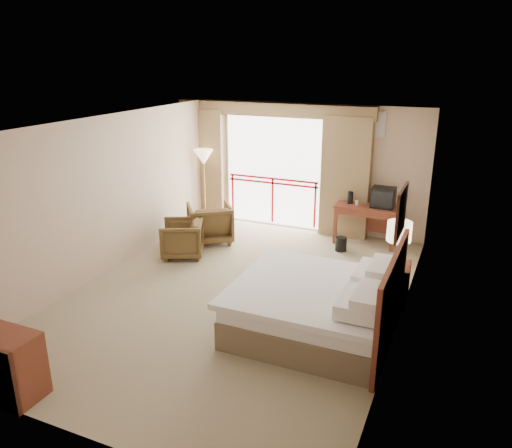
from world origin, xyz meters
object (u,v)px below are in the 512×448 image
at_px(bed, 318,306).
at_px(floor_lamp, 204,160).
at_px(desk, 367,213).
at_px(wastebasket, 341,244).
at_px(table_lamp, 399,232).
at_px(tv, 383,198).
at_px(nightstand, 394,283).
at_px(armchair_far, 211,241).
at_px(side_table, 187,228).
at_px(armchair_near, 183,256).

relative_size(bed, floor_lamp, 1.27).
relative_size(desk, wastebasket, 4.43).
distance_m(table_lamp, wastebasket, 2.36).
height_order(table_lamp, desk, table_lamp).
bearing_deg(tv, nightstand, -75.14).
relative_size(nightstand, armchair_far, 0.72).
bearing_deg(desk, floor_lamp, 179.03).
distance_m(nightstand, table_lamp, 0.82).
relative_size(tv, side_table, 0.85).
xyz_separation_m(desk, tv, (0.30, -0.06, 0.37)).
height_order(nightstand, floor_lamp, floor_lamp).
height_order(table_lamp, armchair_far, table_lamp).
bearing_deg(floor_lamp, nightstand, -26.58).
relative_size(wastebasket, side_table, 0.53).
distance_m(desk, armchair_near, 3.76).
height_order(tv, floor_lamp, floor_lamp).
relative_size(bed, side_table, 4.06).
xyz_separation_m(table_lamp, desk, (-0.94, 2.38, -0.51)).
xyz_separation_m(wastebasket, armchair_far, (-2.59, -0.56, -0.14)).
relative_size(nightstand, side_table, 1.20).
height_order(desk, tv, tv).
xyz_separation_m(table_lamp, armchair_near, (-3.97, 0.25, -1.13)).
relative_size(desk, floor_lamp, 0.73).
relative_size(armchair_far, armchair_near, 1.14).
distance_m(desk, wastebasket, 0.88).
bearing_deg(wastebasket, armchair_near, -151.42).
xyz_separation_m(bed, side_table, (-3.36, 2.13, -0.02)).
relative_size(table_lamp, wastebasket, 2.33).
bearing_deg(wastebasket, tv, 43.00).
bearing_deg(armchair_near, bed, 37.81).
bearing_deg(table_lamp, nightstand, -90.00).
relative_size(tv, wastebasket, 1.60).
relative_size(bed, armchair_near, 2.78).
bearing_deg(desk, armchair_near, -148.15).
bearing_deg(nightstand, armchair_near, 172.09).
bearing_deg(side_table, table_lamp, -10.56).
bearing_deg(side_table, bed, -32.31).
distance_m(bed, tv, 3.72).
xyz_separation_m(desk, floor_lamp, (-3.64, -0.14, 0.81)).
xyz_separation_m(wastebasket, side_table, (-2.91, -0.94, 0.22)).
height_order(nightstand, armchair_far, nightstand).
bearing_deg(side_table, nightstand, -11.22).
bearing_deg(armchair_near, table_lamp, 61.07).
bearing_deg(table_lamp, armchair_near, 176.36).
bearing_deg(armchair_far, side_table, 13.10).
bearing_deg(bed, floor_lamp, 136.33).
bearing_deg(bed, nightstand, 57.70).
xyz_separation_m(tv, floor_lamp, (-3.94, -0.08, 0.44)).
bearing_deg(side_table, armchair_near, -68.27).
bearing_deg(table_lamp, armchair_far, 163.26).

